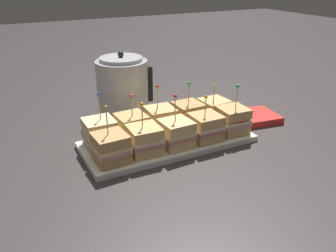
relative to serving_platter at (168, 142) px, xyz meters
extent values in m
plane|color=#383333|center=(0.00, 0.00, -0.01)|extent=(6.00, 6.00, 0.00)
cube|color=white|center=(0.00, 0.00, 0.00)|extent=(0.53, 0.22, 0.01)
cube|color=white|center=(0.00, 0.00, 0.01)|extent=(0.53, 0.22, 0.01)
cube|color=tan|center=(-0.20, -0.05, 0.02)|extent=(0.09, 0.09, 0.03)
cube|color=tan|center=(-0.20, -0.05, 0.04)|extent=(0.10, 0.10, 0.01)
cube|color=beige|center=(-0.20, -0.05, 0.05)|extent=(0.09, 0.09, 0.01)
cube|color=tan|center=(-0.20, -0.05, 0.07)|extent=(0.09, 0.09, 0.03)
cylinder|color=tan|center=(-0.20, -0.05, 0.12)|extent=(0.00, 0.01, 0.09)
sphere|color=orange|center=(-0.20, -0.05, 0.17)|extent=(0.01, 0.01, 0.01)
cube|color=tan|center=(-0.10, -0.05, 0.02)|extent=(0.09, 0.09, 0.03)
cube|color=tan|center=(-0.10, -0.05, 0.04)|extent=(0.09, 0.09, 0.01)
cube|color=beige|center=(-0.10, -0.05, 0.05)|extent=(0.09, 0.09, 0.01)
cube|color=#E0B771|center=(-0.10, -0.05, 0.07)|extent=(0.09, 0.09, 0.03)
cylinder|color=tan|center=(-0.10, -0.05, 0.12)|extent=(0.00, 0.01, 0.08)
sphere|color=orange|center=(-0.10, -0.05, 0.16)|extent=(0.01, 0.01, 0.01)
cube|color=#DBB77A|center=(0.00, -0.05, 0.02)|extent=(0.09, 0.09, 0.03)
cube|color=tan|center=(0.00, -0.05, 0.04)|extent=(0.10, 0.10, 0.01)
cube|color=beige|center=(0.00, -0.05, 0.05)|extent=(0.09, 0.09, 0.01)
cube|color=#E8C281|center=(0.00, -0.05, 0.07)|extent=(0.09, 0.09, 0.03)
cylinder|color=tan|center=(0.00, -0.05, 0.12)|extent=(0.00, 0.01, 0.09)
sphere|color=red|center=(0.00, -0.05, 0.16)|extent=(0.01, 0.01, 0.01)
cube|color=tan|center=(0.10, -0.05, 0.02)|extent=(0.09, 0.09, 0.03)
cube|color=#B26B60|center=(0.10, -0.05, 0.04)|extent=(0.09, 0.09, 0.01)
cube|color=beige|center=(0.10, -0.05, 0.05)|extent=(0.09, 0.09, 0.01)
cube|color=tan|center=(0.10, -0.05, 0.07)|extent=(0.09, 0.09, 0.03)
cylinder|color=tan|center=(0.10, -0.05, 0.11)|extent=(0.00, 0.01, 0.07)
sphere|color=orange|center=(0.10, -0.05, 0.15)|extent=(0.01, 0.01, 0.01)
cube|color=tan|center=(0.20, -0.05, 0.02)|extent=(0.09, 0.09, 0.03)
cube|color=tan|center=(0.20, -0.05, 0.04)|extent=(0.09, 0.09, 0.01)
cube|color=beige|center=(0.20, -0.05, 0.05)|extent=(0.09, 0.09, 0.01)
cylinder|color=red|center=(0.20, -0.06, 0.06)|extent=(0.06, 0.06, 0.00)
cube|color=tan|center=(0.20, -0.05, 0.08)|extent=(0.09, 0.09, 0.03)
cylinder|color=tan|center=(0.21, -0.06, 0.13)|extent=(0.00, 0.01, 0.08)
sphere|color=green|center=(0.21, -0.06, 0.17)|extent=(0.01, 0.01, 0.01)
cube|color=beige|center=(-0.20, 0.05, 0.02)|extent=(0.09, 0.09, 0.03)
cube|color=tan|center=(-0.20, 0.05, 0.04)|extent=(0.09, 0.09, 0.01)
cube|color=beige|center=(-0.20, 0.05, 0.05)|extent=(0.09, 0.09, 0.01)
cylinder|color=red|center=(-0.20, 0.03, 0.06)|extent=(0.07, 0.07, 0.00)
cube|color=beige|center=(-0.20, 0.05, 0.08)|extent=(0.09, 0.09, 0.03)
cylinder|color=tan|center=(-0.19, 0.05, 0.13)|extent=(0.00, 0.01, 0.09)
sphere|color=blue|center=(-0.19, 0.05, 0.17)|extent=(0.01, 0.01, 0.01)
cube|color=tan|center=(-0.10, 0.05, 0.02)|extent=(0.09, 0.09, 0.03)
cube|color=tan|center=(-0.10, 0.05, 0.04)|extent=(0.10, 0.10, 0.01)
cube|color=beige|center=(-0.10, 0.05, 0.05)|extent=(0.09, 0.09, 0.01)
cube|color=tan|center=(-0.10, 0.05, 0.07)|extent=(0.09, 0.09, 0.03)
cylinder|color=tan|center=(-0.10, 0.04, 0.12)|extent=(0.00, 0.00, 0.07)
sphere|color=red|center=(-0.10, 0.04, 0.15)|extent=(0.01, 0.01, 0.01)
cube|color=tan|center=(0.00, 0.05, 0.02)|extent=(0.09, 0.09, 0.03)
cube|color=tan|center=(0.00, 0.05, 0.04)|extent=(0.10, 0.10, 0.01)
cube|color=beige|center=(0.00, 0.05, 0.05)|extent=(0.09, 0.09, 0.01)
cylinder|color=red|center=(0.00, 0.04, 0.06)|extent=(0.05, 0.05, 0.00)
cube|color=#E0B771|center=(0.00, 0.05, 0.08)|extent=(0.09, 0.09, 0.03)
cylinder|color=tan|center=(-0.01, 0.05, 0.12)|extent=(0.00, 0.00, 0.08)
sphere|color=red|center=(-0.01, 0.05, 0.16)|extent=(0.01, 0.01, 0.01)
cube|color=tan|center=(0.10, 0.05, 0.02)|extent=(0.09, 0.09, 0.03)
cube|color=tan|center=(0.10, 0.05, 0.04)|extent=(0.09, 0.09, 0.01)
cube|color=beige|center=(0.10, 0.05, 0.05)|extent=(0.09, 0.09, 0.01)
cylinder|color=red|center=(0.10, 0.03, 0.06)|extent=(0.05, 0.05, 0.00)
cube|color=tan|center=(0.10, 0.05, 0.08)|extent=(0.09, 0.09, 0.03)
cylinder|color=tan|center=(0.10, 0.05, 0.12)|extent=(0.00, 0.00, 0.08)
sphere|color=green|center=(0.10, 0.05, 0.16)|extent=(0.01, 0.01, 0.01)
cube|color=tan|center=(0.20, 0.05, 0.02)|extent=(0.09, 0.09, 0.03)
cube|color=tan|center=(0.20, 0.05, 0.04)|extent=(0.10, 0.10, 0.01)
cube|color=beige|center=(0.20, 0.05, 0.05)|extent=(0.09, 0.09, 0.01)
cube|color=#E0B771|center=(0.20, 0.05, 0.07)|extent=(0.09, 0.09, 0.03)
cylinder|color=tan|center=(0.19, 0.04, 0.11)|extent=(0.00, 0.00, 0.07)
sphere|color=yellow|center=(0.19, 0.04, 0.15)|extent=(0.01, 0.01, 0.01)
cylinder|color=#B7BABF|center=(-0.05, 0.25, 0.10)|extent=(0.18, 0.18, 0.21)
cylinder|color=#B7BABF|center=(-0.05, 0.25, 0.21)|extent=(0.15, 0.15, 0.01)
sphere|color=black|center=(-0.05, 0.25, 0.23)|extent=(0.02, 0.02, 0.02)
cube|color=black|center=(0.05, 0.25, 0.11)|extent=(0.02, 0.02, 0.13)
cube|color=red|center=(0.37, 0.03, 0.00)|extent=(0.15, 0.15, 0.02)
camera|label=1|loc=(-0.45, -0.88, 0.49)|focal=38.00mm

